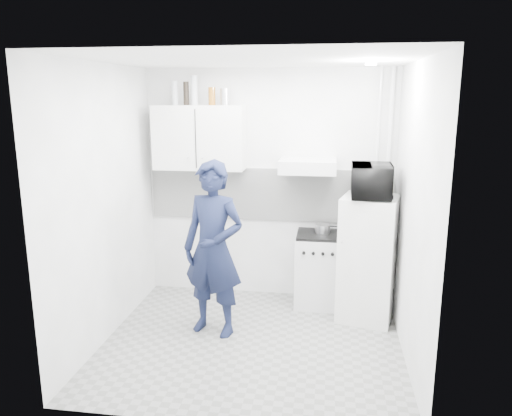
# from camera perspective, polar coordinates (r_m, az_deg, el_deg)

# --- Properties ---
(floor) EXTENTS (2.80, 2.80, 0.00)m
(floor) POSITION_cam_1_polar(r_m,az_deg,el_deg) (4.94, -0.44, -15.08)
(floor) COLOR gray
(floor) RESTS_ON ground
(ceiling) EXTENTS (2.80, 2.80, 0.00)m
(ceiling) POSITION_cam_1_polar(r_m,az_deg,el_deg) (4.38, -0.50, 16.60)
(ceiling) COLOR white
(ceiling) RESTS_ON wall_back
(wall_back) EXTENTS (2.80, 0.00, 2.80)m
(wall_back) POSITION_cam_1_polar(r_m,az_deg,el_deg) (5.69, 1.48, 2.59)
(wall_back) COLOR white
(wall_back) RESTS_ON floor
(wall_left) EXTENTS (0.00, 2.60, 2.60)m
(wall_left) POSITION_cam_1_polar(r_m,az_deg,el_deg) (4.89, -16.89, 0.33)
(wall_left) COLOR white
(wall_left) RESTS_ON floor
(wall_right) EXTENTS (0.00, 2.60, 2.60)m
(wall_right) POSITION_cam_1_polar(r_m,az_deg,el_deg) (4.49, 17.48, -0.80)
(wall_right) COLOR white
(wall_right) RESTS_ON floor
(person) EXTENTS (0.71, 0.56, 1.72)m
(person) POSITION_cam_1_polar(r_m,az_deg,el_deg) (4.84, -4.89, -4.69)
(person) COLOR #121832
(person) RESTS_ON floor
(stove) EXTENTS (0.50, 0.50, 0.80)m
(stove) POSITION_cam_1_polar(r_m,az_deg,el_deg) (5.65, 7.10, -7.08)
(stove) COLOR silver
(stove) RESTS_ON floor
(fridge) EXTENTS (0.65, 0.65, 1.31)m
(fridge) POSITION_cam_1_polar(r_m,az_deg,el_deg) (5.32, 12.64, -5.66)
(fridge) COLOR white
(fridge) RESTS_ON floor
(stove_top) EXTENTS (0.48, 0.48, 0.03)m
(stove_top) POSITION_cam_1_polar(r_m,az_deg,el_deg) (5.52, 7.21, -3.05)
(stove_top) COLOR black
(stove_top) RESTS_ON stove
(saucepan) EXTENTS (0.17, 0.17, 0.09)m
(saucepan) POSITION_cam_1_polar(r_m,az_deg,el_deg) (5.54, 7.62, -2.33)
(saucepan) COLOR silver
(saucepan) RESTS_ON stove_top
(microwave) EXTENTS (0.59, 0.41, 0.32)m
(microwave) POSITION_cam_1_polar(r_m,az_deg,el_deg) (5.12, 13.08, 3.04)
(microwave) COLOR black
(microwave) RESTS_ON fridge
(bottle_b) EXTENTS (0.07, 0.07, 0.26)m
(bottle_b) POSITION_cam_1_polar(r_m,az_deg,el_deg) (5.65, -9.28, 12.83)
(bottle_b) COLOR #B2B7BC
(bottle_b) RESTS_ON upper_cabinet
(bottle_c) EXTENTS (0.06, 0.06, 0.25)m
(bottle_c) POSITION_cam_1_polar(r_m,az_deg,el_deg) (5.61, -7.99, 12.84)
(bottle_c) COLOR black
(bottle_c) RESTS_ON upper_cabinet
(bottle_d) EXTENTS (0.07, 0.07, 0.31)m
(bottle_d) POSITION_cam_1_polar(r_m,az_deg,el_deg) (5.59, -7.06, 13.19)
(bottle_d) COLOR #B2B7BC
(bottle_d) RESTS_ON upper_cabinet
(canister_a) EXTENTS (0.08, 0.08, 0.19)m
(canister_a) POSITION_cam_1_polar(r_m,az_deg,el_deg) (5.54, -5.06, 12.61)
(canister_a) COLOR brown
(canister_a) RESTS_ON upper_cabinet
(canister_b) EXTENTS (0.09, 0.09, 0.18)m
(canister_b) POSITION_cam_1_polar(r_m,az_deg,el_deg) (5.51, -3.60, 12.57)
(canister_b) COLOR silver
(canister_b) RESTS_ON upper_cabinet
(upper_cabinet) EXTENTS (1.00, 0.35, 0.70)m
(upper_cabinet) POSITION_cam_1_polar(r_m,az_deg,el_deg) (5.59, -6.43, 8.01)
(upper_cabinet) COLOR white
(upper_cabinet) RESTS_ON wall_back
(range_hood) EXTENTS (0.60, 0.50, 0.14)m
(range_hood) POSITION_cam_1_polar(r_m,az_deg,el_deg) (5.37, 5.96, 4.82)
(range_hood) COLOR silver
(range_hood) RESTS_ON wall_back
(backsplash) EXTENTS (2.74, 0.03, 0.60)m
(backsplash) POSITION_cam_1_polar(r_m,az_deg,el_deg) (5.70, 1.46, 1.57)
(backsplash) COLOR white
(backsplash) RESTS_ON wall_back
(pipe_a) EXTENTS (0.05, 0.05, 2.60)m
(pipe_a) POSITION_cam_1_polar(r_m,az_deg,el_deg) (5.61, 14.68, 2.01)
(pipe_a) COLOR silver
(pipe_a) RESTS_ON floor
(pipe_b) EXTENTS (0.04, 0.04, 2.60)m
(pipe_b) POSITION_cam_1_polar(r_m,az_deg,el_deg) (5.60, 13.46, 2.06)
(pipe_b) COLOR silver
(pipe_b) RESTS_ON floor
(ceiling_spot_fixture) EXTENTS (0.10, 0.10, 0.02)m
(ceiling_spot_fixture) POSITION_cam_1_polar(r_m,az_deg,el_deg) (4.53, 13.01, 15.78)
(ceiling_spot_fixture) COLOR white
(ceiling_spot_fixture) RESTS_ON ceiling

